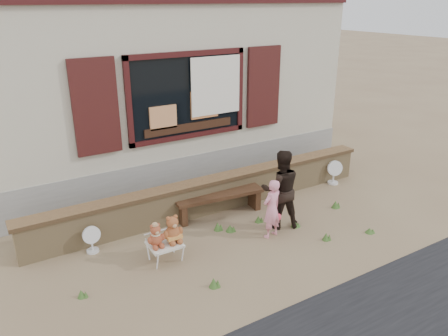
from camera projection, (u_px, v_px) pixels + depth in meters
ground at (242, 232)px, 7.65m from camera, size 80.00×80.00×0.00m
shopfront at (140, 79)px, 10.50m from camera, size 8.04×5.13×4.00m
brick_wall at (213, 194)px, 8.32m from camera, size 7.10×0.36×0.67m
bench at (219, 199)px, 8.13m from camera, size 1.74×0.53×0.44m
folding_chair at (165, 245)px, 6.72m from camera, size 0.50×0.44×0.30m
teddy_bear_left at (156, 235)px, 6.57m from camera, size 0.28×0.24×0.38m
teddy_bear_right at (172, 228)px, 6.70m from camera, size 0.33×0.28×0.45m
child at (272, 209)px, 7.32m from camera, size 0.42×0.32×1.04m
adult at (281, 189)px, 7.60m from camera, size 0.85×0.76×1.43m
fan_left at (91, 239)px, 6.96m from camera, size 0.29×0.20×0.47m
fan_right at (334, 172)px, 9.54m from camera, size 0.35×0.23×0.54m
grass_tufts at (267, 233)px, 7.47m from camera, size 5.08×1.60×0.15m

